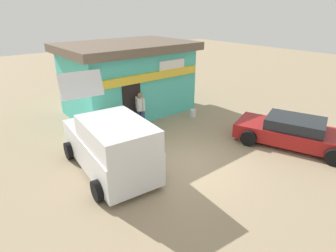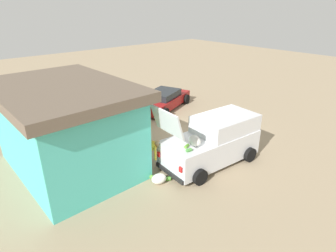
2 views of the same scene
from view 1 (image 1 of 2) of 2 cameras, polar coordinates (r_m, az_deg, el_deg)
ground_plane at (r=9.81m, az=3.25°, el=-7.73°), size 60.00×60.00×0.00m
storefront_bar at (r=14.38m, az=-8.22°, el=9.83°), size 6.36×4.52×3.47m
delivery_van at (r=9.16m, az=-11.76°, el=-3.79°), size 2.40×4.61×2.88m
parked_sedan at (r=11.90m, az=24.35°, el=-1.17°), size 3.23×4.66×1.12m
vendor_standing at (r=12.38m, az=-5.69°, el=3.75°), size 0.39×0.56×1.63m
customer_bending at (r=11.76m, az=-11.97°, el=1.69°), size 0.75×0.77×1.31m
unloaded_banana_pile at (r=11.88m, az=-16.51°, el=-2.00°), size 0.77×0.83×0.37m
paint_bucket at (r=13.92m, az=5.14°, el=2.65°), size 0.31×0.31×0.36m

